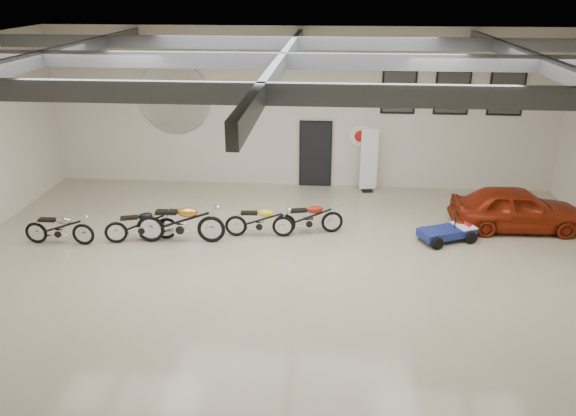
# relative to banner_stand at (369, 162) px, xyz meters

# --- Properties ---
(floor) EXTENTS (16.00, 12.00, 0.01)m
(floor) POSITION_rel_banner_stand_xyz_m (-2.18, -5.50, -1.00)
(floor) COLOR tan
(floor) RESTS_ON ground
(ceiling) EXTENTS (16.00, 12.00, 0.01)m
(ceiling) POSITION_rel_banner_stand_xyz_m (-2.18, -5.50, 4.00)
(ceiling) COLOR slate
(ceiling) RESTS_ON back_wall
(back_wall) EXTENTS (16.00, 0.02, 5.00)m
(back_wall) POSITION_rel_banner_stand_xyz_m (-2.18, 0.50, 1.50)
(back_wall) COLOR beige
(back_wall) RESTS_ON floor
(ceiling_beams) EXTENTS (15.80, 11.80, 0.32)m
(ceiling_beams) POSITION_rel_banner_stand_xyz_m (-2.18, -5.50, 3.75)
(ceiling_beams) COLOR #56595D
(ceiling_beams) RESTS_ON ceiling
(door) EXTENTS (0.92, 0.08, 2.10)m
(door) POSITION_rel_banner_stand_xyz_m (-1.68, 0.45, 0.05)
(door) COLOR black
(door) RESTS_ON back_wall
(logo_plaque) EXTENTS (2.30, 0.06, 1.16)m
(logo_plaque) POSITION_rel_banner_stand_xyz_m (-6.18, 0.45, 1.80)
(logo_plaque) COLOR silver
(logo_plaque) RESTS_ON back_wall
(poster_left) EXTENTS (1.05, 0.08, 1.35)m
(poster_left) POSITION_rel_banner_stand_xyz_m (0.82, 0.46, 2.10)
(poster_left) COLOR black
(poster_left) RESTS_ON back_wall
(poster_mid) EXTENTS (1.05, 0.08, 1.35)m
(poster_mid) POSITION_rel_banner_stand_xyz_m (2.42, 0.46, 2.10)
(poster_mid) COLOR black
(poster_mid) RESTS_ON back_wall
(poster_right) EXTENTS (1.05, 0.08, 1.35)m
(poster_right) POSITION_rel_banner_stand_xyz_m (4.02, 0.46, 2.10)
(poster_right) COLOR black
(poster_right) RESTS_ON back_wall
(oil_sign) EXTENTS (0.72, 0.10, 0.72)m
(oil_sign) POSITION_rel_banner_stand_xyz_m (-0.28, 0.45, 0.70)
(oil_sign) COLOR white
(oil_sign) RESTS_ON back_wall
(banner_stand) EXTENTS (0.57, 0.30, 1.99)m
(banner_stand) POSITION_rel_banner_stand_xyz_m (0.00, 0.00, 0.00)
(banner_stand) COLOR white
(banner_stand) RESTS_ON floor
(motorcycle_silver) EXTENTS (1.77, 0.56, 0.92)m
(motorcycle_silver) POSITION_rel_banner_stand_xyz_m (-7.98, -4.49, -0.54)
(motorcycle_silver) COLOR silver
(motorcycle_silver) RESTS_ON floor
(motorcycle_black) EXTENTS (1.87, 1.04, 0.93)m
(motorcycle_black) POSITION_rel_banner_stand_xyz_m (-5.98, -4.14, -0.53)
(motorcycle_black) COLOR silver
(motorcycle_black) RESTS_ON floor
(motorcycle_gold) EXTENTS (2.26, 0.84, 1.15)m
(motorcycle_gold) POSITION_rel_banner_stand_xyz_m (-4.94, -4.13, -0.42)
(motorcycle_gold) COLOR silver
(motorcycle_gold) RESTS_ON floor
(motorcycle_yellow) EXTENTS (1.79, 0.64, 0.92)m
(motorcycle_yellow) POSITION_rel_banner_stand_xyz_m (-2.99, -3.62, -0.54)
(motorcycle_yellow) COLOR silver
(motorcycle_yellow) RESTS_ON floor
(motorcycle_red) EXTENTS (1.90, 0.96, 0.94)m
(motorcycle_red) POSITION_rel_banner_stand_xyz_m (-1.72, -3.35, -0.52)
(motorcycle_red) COLOR silver
(motorcycle_red) RESTS_ON floor
(go_kart) EXTENTS (1.96, 1.47, 0.65)m
(go_kart) POSITION_rel_banner_stand_xyz_m (1.99, -3.45, -0.67)
(go_kart) COLOR navy
(go_kart) RESTS_ON floor
(vintage_car) EXTENTS (1.49, 3.49, 1.17)m
(vintage_car) POSITION_rel_banner_stand_xyz_m (3.82, -2.58, -0.41)
(vintage_car) COLOR maroon
(vintage_car) RESTS_ON floor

